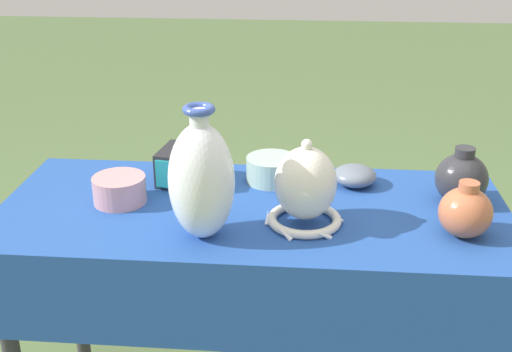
# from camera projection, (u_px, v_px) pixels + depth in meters

# --- Properties ---
(display_table) EXTENTS (1.30, 0.57, 0.71)m
(display_table) POSITION_uv_depth(u_px,v_px,m) (252.00, 237.00, 1.66)
(display_table) COLOR #38383D
(display_table) RESTS_ON ground_plane
(vase_tall_bulbous) EXTENTS (0.15, 0.15, 0.32)m
(vase_tall_bulbous) POSITION_uv_depth(u_px,v_px,m) (201.00, 180.00, 1.44)
(vase_tall_bulbous) COLOR white
(vase_tall_bulbous) RESTS_ON display_table
(vase_dome_bell) EXTENTS (0.19, 0.19, 0.22)m
(vase_dome_bell) POSITION_uv_depth(u_px,v_px,m) (305.00, 189.00, 1.52)
(vase_dome_bell) COLOR white
(vase_dome_bell) RESTS_ON display_table
(mosaic_tile_box) EXTENTS (0.15, 0.16, 0.09)m
(mosaic_tile_box) POSITION_uv_depth(u_px,v_px,m) (184.00, 166.00, 1.77)
(mosaic_tile_box) COLOR #232328
(mosaic_tile_box) RESTS_ON display_table
(pot_squat_celadon) EXTENTS (0.14, 0.14, 0.07)m
(pot_squat_celadon) POSITION_uv_depth(u_px,v_px,m) (272.00, 169.00, 1.78)
(pot_squat_celadon) COLOR #A8CCB7
(pot_squat_celadon) RESTS_ON display_table
(pot_squat_rose) EXTENTS (0.14, 0.14, 0.07)m
(pot_squat_rose) POSITION_uv_depth(u_px,v_px,m) (119.00, 190.00, 1.65)
(pot_squat_rose) COLOR #D19399
(pot_squat_rose) RESTS_ON display_table
(jar_round_charcoal) EXTENTS (0.13, 0.13, 0.15)m
(jar_round_charcoal) POSITION_uv_depth(u_px,v_px,m) (461.00, 178.00, 1.64)
(jar_round_charcoal) COLOR #2D2D33
(jar_round_charcoal) RESTS_ON display_table
(bowl_shallow_slate) EXTENTS (0.12, 0.12, 0.05)m
(bowl_shallow_slate) POSITION_uv_depth(u_px,v_px,m) (355.00, 176.00, 1.76)
(bowl_shallow_slate) COLOR slate
(bowl_shallow_slate) RESTS_ON display_table
(jar_round_terracotta) EXTENTS (0.12, 0.12, 0.14)m
(jar_round_terracotta) POSITION_uv_depth(u_px,v_px,m) (465.00, 212.00, 1.48)
(jar_round_terracotta) COLOR #BC6642
(jar_round_terracotta) RESTS_ON display_table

